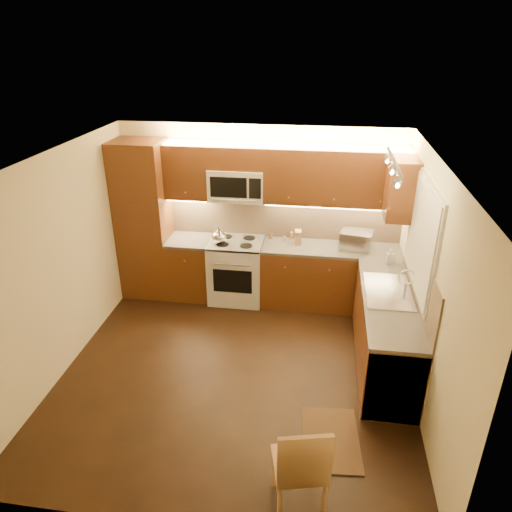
% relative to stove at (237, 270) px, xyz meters
% --- Properties ---
extents(floor, '(4.00, 4.00, 0.01)m').
position_rel_stove_xyz_m(floor, '(0.30, -1.68, -0.46)').
color(floor, black).
rests_on(floor, ground).
extents(ceiling, '(4.00, 4.00, 0.01)m').
position_rel_stove_xyz_m(ceiling, '(0.30, -1.68, 2.04)').
color(ceiling, beige).
rests_on(ceiling, ground).
extents(wall_back, '(4.00, 0.01, 2.50)m').
position_rel_stove_xyz_m(wall_back, '(0.30, 0.32, 0.79)').
color(wall_back, beige).
rests_on(wall_back, ground).
extents(wall_front, '(4.00, 0.01, 2.50)m').
position_rel_stove_xyz_m(wall_front, '(0.30, -3.67, 0.79)').
color(wall_front, beige).
rests_on(wall_front, ground).
extents(wall_left, '(0.01, 4.00, 2.50)m').
position_rel_stove_xyz_m(wall_left, '(-1.70, -1.68, 0.79)').
color(wall_left, beige).
rests_on(wall_left, ground).
extents(wall_right, '(0.01, 4.00, 2.50)m').
position_rel_stove_xyz_m(wall_right, '(2.30, -1.68, 0.79)').
color(wall_right, beige).
rests_on(wall_right, ground).
extents(pantry, '(0.70, 0.60, 2.30)m').
position_rel_stove_xyz_m(pantry, '(-1.35, 0.02, 0.69)').
color(pantry, '#47240F').
rests_on(pantry, floor).
extents(base_cab_back_left, '(0.62, 0.60, 0.86)m').
position_rel_stove_xyz_m(base_cab_back_left, '(-0.69, 0.02, -0.03)').
color(base_cab_back_left, '#47240F').
rests_on(base_cab_back_left, floor).
extents(counter_back_left, '(0.62, 0.60, 0.04)m').
position_rel_stove_xyz_m(counter_back_left, '(-0.69, 0.02, 0.42)').
color(counter_back_left, '#353230').
rests_on(counter_back_left, base_cab_back_left).
extents(base_cab_back_right, '(1.92, 0.60, 0.86)m').
position_rel_stove_xyz_m(base_cab_back_right, '(1.34, 0.02, -0.03)').
color(base_cab_back_right, '#47240F').
rests_on(base_cab_back_right, floor).
extents(counter_back_right, '(1.92, 0.60, 0.04)m').
position_rel_stove_xyz_m(counter_back_right, '(1.34, 0.02, 0.42)').
color(counter_back_right, '#353230').
rests_on(counter_back_right, base_cab_back_right).
extents(base_cab_right, '(0.60, 2.00, 0.86)m').
position_rel_stove_xyz_m(base_cab_right, '(2.00, -1.28, -0.03)').
color(base_cab_right, '#47240F').
rests_on(base_cab_right, floor).
extents(counter_right, '(0.60, 2.00, 0.04)m').
position_rel_stove_xyz_m(counter_right, '(2.00, -1.28, 0.42)').
color(counter_right, '#353230').
rests_on(counter_right, base_cab_right).
extents(dishwasher, '(0.58, 0.60, 0.84)m').
position_rel_stove_xyz_m(dishwasher, '(2.00, -1.98, -0.03)').
color(dishwasher, silver).
rests_on(dishwasher, floor).
extents(backsplash_back, '(3.30, 0.02, 0.60)m').
position_rel_stove_xyz_m(backsplash_back, '(0.65, 0.31, 0.74)').
color(backsplash_back, tan).
rests_on(backsplash_back, wall_back).
extents(backsplash_right, '(0.02, 2.00, 0.60)m').
position_rel_stove_xyz_m(backsplash_right, '(2.29, -1.28, 0.74)').
color(backsplash_right, tan).
rests_on(backsplash_right, wall_right).
extents(upper_cab_back_left, '(0.62, 0.35, 0.75)m').
position_rel_stove_xyz_m(upper_cab_back_left, '(-0.69, 0.15, 1.42)').
color(upper_cab_back_left, '#47240F').
rests_on(upper_cab_back_left, wall_back).
extents(upper_cab_back_right, '(1.92, 0.35, 0.75)m').
position_rel_stove_xyz_m(upper_cab_back_right, '(1.34, 0.15, 1.42)').
color(upper_cab_back_right, '#47240F').
rests_on(upper_cab_back_right, wall_back).
extents(upper_cab_bridge, '(0.76, 0.35, 0.31)m').
position_rel_stove_xyz_m(upper_cab_bridge, '(0.00, 0.15, 1.63)').
color(upper_cab_bridge, '#47240F').
rests_on(upper_cab_bridge, wall_back).
extents(upper_cab_right_corner, '(0.35, 0.50, 0.75)m').
position_rel_stove_xyz_m(upper_cab_right_corner, '(2.12, -0.28, 1.42)').
color(upper_cab_right_corner, '#47240F').
rests_on(upper_cab_right_corner, wall_right).
extents(stove, '(0.76, 0.65, 0.92)m').
position_rel_stove_xyz_m(stove, '(0.00, 0.00, 0.00)').
color(stove, silver).
rests_on(stove, floor).
extents(microwave, '(0.76, 0.38, 0.44)m').
position_rel_stove_xyz_m(microwave, '(0.00, 0.14, 1.26)').
color(microwave, silver).
rests_on(microwave, wall_back).
extents(window_frame, '(0.03, 1.44, 1.24)m').
position_rel_stove_xyz_m(window_frame, '(2.29, -1.12, 1.14)').
color(window_frame, silver).
rests_on(window_frame, wall_right).
extents(window_blinds, '(0.02, 1.36, 1.16)m').
position_rel_stove_xyz_m(window_blinds, '(2.27, -1.12, 1.14)').
color(window_blinds, silver).
rests_on(window_blinds, wall_right).
extents(sink, '(0.52, 0.86, 0.15)m').
position_rel_stove_xyz_m(sink, '(2.00, -1.12, 0.52)').
color(sink, silver).
rests_on(sink, counter_right).
extents(faucet, '(0.20, 0.04, 0.30)m').
position_rel_stove_xyz_m(faucet, '(2.18, -1.12, 0.59)').
color(faucet, silver).
rests_on(faucet, counter_right).
extents(track_light_bar, '(0.04, 1.20, 0.03)m').
position_rel_stove_xyz_m(track_light_bar, '(1.85, -1.27, 2.00)').
color(track_light_bar, silver).
rests_on(track_light_bar, ceiling).
extents(kettle, '(0.27, 0.27, 0.24)m').
position_rel_stove_xyz_m(kettle, '(-0.23, -0.10, 0.58)').
color(kettle, silver).
rests_on(kettle, stove).
extents(toaster_oven, '(0.47, 0.39, 0.25)m').
position_rel_stove_xyz_m(toaster_oven, '(1.67, 0.05, 0.57)').
color(toaster_oven, silver).
rests_on(toaster_oven, counter_back_right).
extents(knife_block, '(0.10, 0.15, 0.20)m').
position_rel_stove_xyz_m(knife_block, '(0.87, 0.09, 0.54)').
color(knife_block, '#AA7A4D').
rests_on(knife_block, counter_back_right).
extents(spice_jar_a, '(0.04, 0.04, 0.09)m').
position_rel_stove_xyz_m(spice_jar_a, '(0.68, 0.16, 0.49)').
color(spice_jar_a, silver).
rests_on(spice_jar_a, counter_back_right).
extents(spice_jar_b, '(0.06, 0.06, 0.09)m').
position_rel_stove_xyz_m(spice_jar_b, '(0.47, 0.22, 0.48)').
color(spice_jar_b, brown).
rests_on(spice_jar_b, counter_back_right).
extents(spice_jar_c, '(0.05, 0.05, 0.09)m').
position_rel_stove_xyz_m(spice_jar_c, '(0.85, 0.24, 0.48)').
color(spice_jar_c, silver).
rests_on(spice_jar_c, counter_back_right).
extents(spice_jar_d, '(0.06, 0.06, 0.10)m').
position_rel_stove_xyz_m(spice_jar_d, '(0.77, 0.26, 0.49)').
color(spice_jar_d, '#AA6C33').
rests_on(spice_jar_d, counter_back_right).
extents(soap_bottle, '(0.10, 0.10, 0.19)m').
position_rel_stove_xyz_m(soap_bottle, '(2.09, -0.34, 0.53)').
color(soap_bottle, '#B0B0B4').
rests_on(soap_bottle, counter_right).
extents(rug, '(0.62, 0.87, 0.01)m').
position_rel_stove_xyz_m(rug, '(1.40, -2.58, -0.45)').
color(rug, black).
rests_on(rug, floor).
extents(dining_chair, '(0.51, 0.51, 0.95)m').
position_rel_stove_xyz_m(dining_chair, '(1.12, -3.31, 0.02)').
color(dining_chair, '#AA7A4D').
rests_on(dining_chair, floor).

